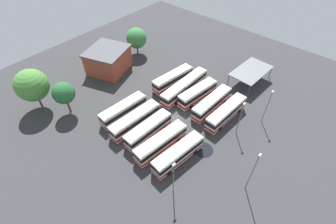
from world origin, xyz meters
name	(u,v)px	position (x,y,z in m)	size (l,w,h in m)	color
ground_plane	(174,117)	(0.00, 0.00, 0.00)	(92.97, 92.97, 0.00)	#333335
bus_row0_slot0	(178,154)	(-8.02, -7.62, 1.82)	(10.90, 3.72, 3.43)	silver
bus_row0_slot1	(161,143)	(-8.11, -3.53, 1.82)	(11.42, 3.66, 3.43)	silver
bus_row0_slot2	(148,130)	(-7.39, 0.48, 1.81)	(10.68, 2.95, 3.43)	silver
bus_row0_slot3	(135,120)	(-7.33, 4.26, 1.82)	(11.65, 3.18, 3.43)	silver
bus_row0_slot4	(124,110)	(-6.89, 8.30, 1.82)	(10.87, 3.22, 3.43)	silver
bus_row1_slot0	(226,113)	(6.77, -8.50, 1.82)	(11.45, 3.10, 3.43)	silver
bus_row1_slot1	(212,103)	(7.24, -4.59, 1.82)	(11.39, 2.83, 3.43)	silver
bus_row1_slot2	(197,93)	(7.86, -0.29, 1.81)	(10.65, 3.68, 3.43)	silver
bus_row1_slot3	(184,87)	(7.68, 3.40, 1.82)	(14.42, 2.55, 3.43)	silver
bus_row1_slot4	(173,79)	(8.26, 7.43, 1.82)	(11.38, 3.78, 3.43)	silver
depot_building	(108,60)	(2.16, 24.24, 3.01)	(12.37, 11.97, 5.99)	#99422D
maintenance_shelter	(251,71)	(21.72, -6.12, 3.32)	(11.04, 6.90, 3.48)	slate
lamp_post_far_corner	(240,117)	(4.94, -12.30, 4.44)	(0.56, 0.28, 8.05)	slate
lamp_post_near_entrance	(267,106)	(11.20, -14.80, 4.58)	(0.56, 0.28, 8.34)	slate
lamp_post_mid_lot	(253,171)	(-4.86, -19.74, 5.23)	(0.56, 0.28, 9.61)	slate
lamp_post_by_building	(174,177)	(-13.17, -10.87, 4.31)	(0.56, 0.28, 7.80)	slate
tree_northwest	(136,38)	(12.64, 24.46, 4.87)	(5.63, 5.63, 7.70)	brown
tree_south_edge	(32,85)	(-17.18, 24.36, 6.24)	(6.85, 6.85, 9.67)	brown
tree_east_edge	(64,93)	(-13.82, 18.29, 5.35)	(4.64, 4.64, 7.69)	brown
puddle_between_rows	(115,111)	(-7.17, 11.02, 0.00)	(1.46, 1.46, 0.01)	black
puddle_front_lane	(181,126)	(-1.18, -2.76, 0.00)	(1.71, 1.71, 0.01)	black
puddle_centre_drain	(203,150)	(-3.02, -9.89, 0.00)	(3.73, 3.73, 0.01)	black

